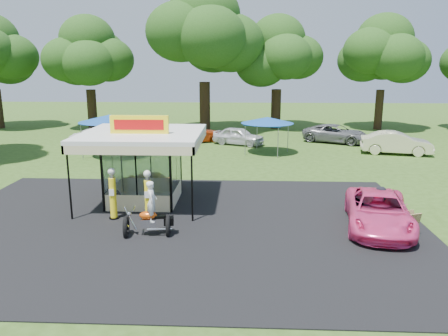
{
  "coord_description": "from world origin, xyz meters",
  "views": [
    {
      "loc": [
        2.63,
        -14.62,
        6.41
      ],
      "look_at": [
        1.79,
        4.0,
        1.95
      ],
      "focal_mm": 35.0,
      "sensor_mm": 36.0,
      "label": 1
    }
  ],
  "objects_px": {
    "gas_pump_right": "(148,197)",
    "motorcycle": "(150,214)",
    "tent_east": "(267,121)",
    "gas_station_kiosk": "(144,166)",
    "kiosk_car": "(154,180)",
    "bg_car_e": "(396,143)",
    "tent_west": "(110,119)",
    "a_frame_sign": "(411,224)",
    "bg_car_a": "(101,139)",
    "pink_sedan": "(379,211)",
    "bg_car_c": "(239,136)",
    "bg_car_b": "(192,134)",
    "bg_car_d": "(336,134)",
    "spectator_east_a": "(380,205)",
    "gas_pump_left": "(113,195)"
  },
  "relations": [
    {
      "from": "spectator_east_a",
      "to": "bg_car_e",
      "type": "bearing_deg",
      "value": -134.19
    },
    {
      "from": "pink_sedan",
      "to": "kiosk_car",
      "type": "bearing_deg",
      "value": 163.26
    },
    {
      "from": "kiosk_car",
      "to": "tent_west",
      "type": "height_order",
      "value": "tent_west"
    },
    {
      "from": "bg_car_e",
      "to": "motorcycle",
      "type": "bearing_deg",
      "value": 149.54
    },
    {
      "from": "gas_pump_right",
      "to": "gas_pump_left",
      "type": "bearing_deg",
      "value": 172.88
    },
    {
      "from": "kiosk_car",
      "to": "tent_east",
      "type": "height_order",
      "value": "tent_east"
    },
    {
      "from": "gas_station_kiosk",
      "to": "tent_east",
      "type": "bearing_deg",
      "value": 62.03
    },
    {
      "from": "bg_car_a",
      "to": "bg_car_c",
      "type": "height_order",
      "value": "bg_car_a"
    },
    {
      "from": "gas_pump_right",
      "to": "bg_car_d",
      "type": "height_order",
      "value": "gas_pump_right"
    },
    {
      "from": "bg_car_b",
      "to": "motorcycle",
      "type": "bearing_deg",
      "value": 152.74
    },
    {
      "from": "gas_pump_left",
      "to": "pink_sedan",
      "type": "relative_size",
      "value": 0.43
    },
    {
      "from": "motorcycle",
      "to": "pink_sedan",
      "type": "bearing_deg",
      "value": 0.16
    },
    {
      "from": "gas_pump_right",
      "to": "a_frame_sign",
      "type": "height_order",
      "value": "gas_pump_right"
    },
    {
      "from": "kiosk_car",
      "to": "tent_east",
      "type": "xyz_separation_m",
      "value": [
        6.35,
        9.75,
        1.93
      ]
    },
    {
      "from": "motorcycle",
      "to": "gas_station_kiosk",
      "type": "bearing_deg",
      "value": 97.98
    },
    {
      "from": "bg_car_e",
      "to": "tent_west",
      "type": "bearing_deg",
      "value": 106.79
    },
    {
      "from": "bg_car_a",
      "to": "bg_car_b",
      "type": "relative_size",
      "value": 0.88
    },
    {
      "from": "pink_sedan",
      "to": "gas_station_kiosk",
      "type": "bearing_deg",
      "value": 174.1
    },
    {
      "from": "gas_pump_right",
      "to": "tent_east",
      "type": "bearing_deg",
      "value": 68.85
    },
    {
      "from": "gas_pump_right",
      "to": "bg_car_b",
      "type": "distance_m",
      "value": 18.87
    },
    {
      "from": "gas_pump_right",
      "to": "bg_car_a",
      "type": "relative_size",
      "value": 0.49
    },
    {
      "from": "pink_sedan",
      "to": "gas_pump_right",
      "type": "bearing_deg",
      "value": -171.73
    },
    {
      "from": "gas_pump_left",
      "to": "bg_car_c",
      "type": "xyz_separation_m",
      "value": [
        5.03,
        17.73,
        -0.36
      ]
    },
    {
      "from": "a_frame_sign",
      "to": "bg_car_a",
      "type": "height_order",
      "value": "bg_car_a"
    },
    {
      "from": "motorcycle",
      "to": "spectator_east_a",
      "type": "height_order",
      "value": "motorcycle"
    },
    {
      "from": "gas_pump_right",
      "to": "motorcycle",
      "type": "relative_size",
      "value": 0.98
    },
    {
      "from": "gas_station_kiosk",
      "to": "a_frame_sign",
      "type": "bearing_deg",
      "value": -18.52
    },
    {
      "from": "gas_pump_left",
      "to": "kiosk_car",
      "type": "xyz_separation_m",
      "value": [
        0.8,
        4.6,
        -0.59
      ]
    },
    {
      "from": "bg_car_d",
      "to": "tent_east",
      "type": "distance_m",
      "value": 7.85
    },
    {
      "from": "gas_pump_left",
      "to": "tent_east",
      "type": "bearing_deg",
      "value": 63.52
    },
    {
      "from": "bg_car_b",
      "to": "bg_car_d",
      "type": "height_order",
      "value": "bg_car_d"
    },
    {
      "from": "gas_pump_right",
      "to": "bg_car_b",
      "type": "bearing_deg",
      "value": 91.15
    },
    {
      "from": "gas_pump_right",
      "to": "bg_car_d",
      "type": "relative_size",
      "value": 0.41
    },
    {
      "from": "gas_pump_left",
      "to": "a_frame_sign",
      "type": "distance_m",
      "value": 11.91
    },
    {
      "from": "gas_pump_left",
      "to": "gas_pump_right",
      "type": "height_order",
      "value": "gas_pump_left"
    },
    {
      "from": "bg_car_b",
      "to": "gas_pump_right",
      "type": "bearing_deg",
      "value": 151.67
    },
    {
      "from": "motorcycle",
      "to": "bg_car_d",
      "type": "height_order",
      "value": "motorcycle"
    },
    {
      "from": "gas_station_kiosk",
      "to": "a_frame_sign",
      "type": "relative_size",
      "value": 5.66
    },
    {
      "from": "tent_east",
      "to": "a_frame_sign",
      "type": "bearing_deg",
      "value": -73.36
    },
    {
      "from": "gas_pump_left",
      "to": "bg_car_b",
      "type": "distance_m",
      "value": 18.71
    },
    {
      "from": "tent_west",
      "to": "gas_station_kiosk",
      "type": "bearing_deg",
      "value": -65.44
    },
    {
      "from": "spectator_east_a",
      "to": "bg_car_a",
      "type": "relative_size",
      "value": 0.34
    },
    {
      "from": "bg_car_d",
      "to": "kiosk_car",
      "type": "bearing_deg",
      "value": 166.33
    },
    {
      "from": "kiosk_car",
      "to": "gas_pump_right",
      "type": "bearing_deg",
      "value": -171.39
    },
    {
      "from": "bg_car_c",
      "to": "bg_car_e",
      "type": "height_order",
      "value": "bg_car_e"
    },
    {
      "from": "gas_station_kiosk",
      "to": "tent_east",
      "type": "height_order",
      "value": "gas_station_kiosk"
    },
    {
      "from": "gas_station_kiosk",
      "to": "spectator_east_a",
      "type": "height_order",
      "value": "gas_station_kiosk"
    },
    {
      "from": "kiosk_car",
      "to": "spectator_east_a",
      "type": "xyz_separation_m",
      "value": [
        10.28,
        -4.45,
        0.28
      ]
    },
    {
      "from": "pink_sedan",
      "to": "bg_car_c",
      "type": "relative_size",
      "value": 1.23
    },
    {
      "from": "bg_car_a",
      "to": "gas_pump_left",
      "type": "bearing_deg",
      "value": -167.68
    }
  ]
}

